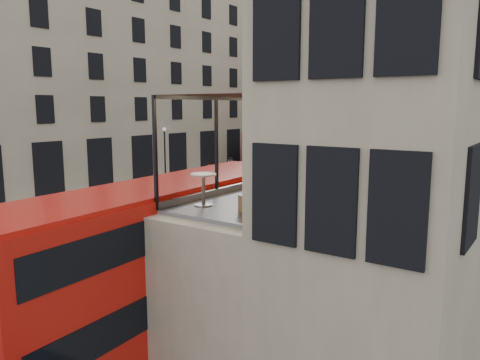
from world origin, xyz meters
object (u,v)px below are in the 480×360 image
Objects in this scene: street_lamp_b at (345,152)px; pedestrian_b at (321,164)px; cafe_chair_c at (341,178)px; car_a at (185,193)px; pedestrian_a at (231,163)px; cafe_table_mid at (273,176)px; traffic_light_far at (244,152)px; bicycle at (198,215)px; street_lamp_a at (165,159)px; car_b at (297,177)px; bus_near at (165,251)px; cafe_table_near at (203,185)px; pedestrian_e at (209,169)px; cafe_table_far at (333,160)px; pedestrian_d at (446,169)px; cafe_chair_a at (250,203)px; cafe_chair_b at (322,185)px; traffic_light_near at (283,183)px; cafe_chair_d at (365,169)px; pedestrian_c at (417,167)px; cyclist at (329,193)px; car_c at (252,167)px.

street_lamp_b reaches higher than pedestrian_b.
car_a is at bearing 145.89° from cafe_chair_c.
cafe_table_mid reaches higher than pedestrian_a.
traffic_light_far is 21.79m from bicycle.
car_b is (10.36, 6.43, -1.62)m from street_lamp_a.
bus_near is 3.29m from cafe_table_near.
bus_near is at bearing -59.34° from traffic_light_far.
traffic_light_far is 36.28m from bus_near.
bicycle is at bearing 42.68° from pedestrian_e.
street_lamp_a reaches higher than traffic_light_far.
bus_near is 15.65× the size of cafe_table_far.
pedestrian_d is (21.51, 8.17, -0.01)m from pedestrian_a.
pedestrian_d is 2.03× the size of cafe_chair_a.
cafe_table_near is (12.28, -28.33, 4.40)m from car_b.
cafe_chair_b is at bearing 50.33° from pedestrian_e.
street_lamp_b is (-5.00, 22.00, -0.03)m from traffic_light_near.
street_lamp_a is at bearing 145.44° from cafe_chair_c.
street_lamp_a is 12.30m from car_b.
street_lamp_b is 1.43× the size of car_a.
street_lamp_a is 6.46× the size of cafe_chair_a.
cafe_table_near is at bearing -100.87° from cafe_chair_d.
pedestrian_a is at bearing -161.72° from pedestrian_e.
traffic_light_near reaches higher than pedestrian_d.
traffic_light_far is at bearing 8.90° from pedestrian_c.
traffic_light_near is 7.28m from cyclist.
street_lamp_b is 1.14× the size of car_b.
car_b is 5.79× the size of cafe_chair_d.
car_c is at bearing 118.03° from car_b.
cafe_chair_b is at bearing -51.76° from traffic_light_far.
traffic_light_far is 4.20× the size of cafe_chair_b.
cafe_chair_c reaches higher than pedestrian_d.
traffic_light_near is 22.56m from street_lamp_b.
cyclist is at bearing 101.38° from bus_near.
cafe_chair_a is at bearing 1.17° from cafe_table_near.
cyclist is at bearing 115.07° from cafe_chair_c.
cafe_chair_a is at bearing -93.12° from cafe_chair_c.
traffic_light_far is at bearing -150.53° from pedestrian_b.
cafe_chair_b is (1.66, 0.14, -0.17)m from cafe_table_mid.
bus_near is at bearing -133.60° from cafe_table_mid.
car_a is at bearing 113.68° from cyclist.
traffic_light_near is 24.51m from pedestrian_b.
pedestrian_e is (-20.24, 27.33, -1.96)m from bus_near.
cafe_chair_a is (1.12, -7.59, -0.28)m from cafe_table_far.
bicycle is 2.26× the size of cafe_chair_c.
cafe_table_far is at bearing -58.66° from pedestrian_a.
street_lamp_a reaches higher than cyclist.
cafe_chair_b is at bearing -61.24° from pedestrian_a.
street_lamp_a is (-2.00, -10.00, -0.03)m from traffic_light_far.
cafe_chair_d reaches higher than car_c.
pedestrian_c is 42.29m from cafe_chair_a.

